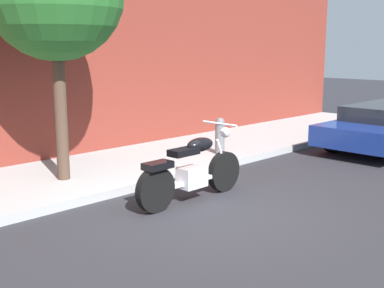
{
  "coord_description": "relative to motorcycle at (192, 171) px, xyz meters",
  "views": [
    {
      "loc": [
        -5.04,
        -4.72,
        2.36
      ],
      "look_at": [
        0.26,
        0.57,
        0.9
      ],
      "focal_mm": 46.87,
      "sensor_mm": 36.0,
      "label": 1
    }
  ],
  "objects": [
    {
      "name": "ground_plane",
      "position": [
        -0.25,
        -0.58,
        -0.47
      ],
      "size": [
        60.0,
        60.0,
        0.0
      ],
      "primitive_type": "plane",
      "color": "#28282D"
    },
    {
      "name": "fire_hydrant",
      "position": [
        2.44,
        1.6,
        -0.02
      ],
      "size": [
        0.2,
        0.2,
        0.91
      ],
      "color": "slate",
      "rests_on": "ground"
    },
    {
      "name": "motorcycle",
      "position": [
        0.0,
        0.0,
        0.0
      ],
      "size": [
        2.18,
        0.7,
        1.16
      ],
      "color": "black",
      "rests_on": "ground"
    },
    {
      "name": "sidewalk",
      "position": [
        -0.25,
        2.32,
        -0.4
      ],
      "size": [
        20.57,
        2.68,
        0.14
      ],
      "primitive_type": "cube",
      "color": "#A2A2A2",
      "rests_on": "ground"
    }
  ]
}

